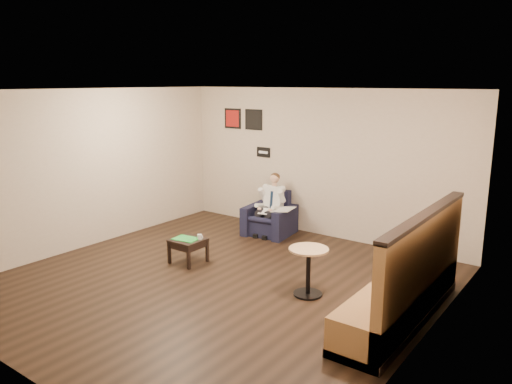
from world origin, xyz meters
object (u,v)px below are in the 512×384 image
Objects in this scene: side_table at (188,251)px; banquette at (402,266)px; seated_man at (267,207)px; smartphone at (196,237)px; coffee_mug at (200,237)px; green_folder at (186,239)px; armchair at (270,214)px; cafe_table at (308,272)px.

banquette reaches higher than side_table.
side_table is at bearing -178.01° from banquette.
banquette reaches higher than seated_man.
seated_man is 1.84m from smartphone.
coffee_mug is 0.68× the size of smartphone.
green_folder reaches higher than side_table.
seated_man is 2.29× the size of side_table.
banquette is at bearing -37.15° from armchair.
banquette is (3.36, 0.02, 0.26)m from coffee_mug.
cafe_table is at bearing -177.25° from banquette.
seated_man is 1.64× the size of cafe_table.
armchair is 1.24× the size of cafe_table.
seated_man is 0.41× the size of banquette.
seated_man is at bearing 84.50° from side_table.
cafe_table is (2.05, -1.91, -0.22)m from seated_man.
coffee_mug is (-0.03, -1.86, -0.12)m from seated_man.
green_folder is 2.27m from cafe_table.
banquette is at bearing 9.88° from smartphone.
seated_man reaches higher than smartphone.
side_table is at bearing -97.35° from smartphone.
armchair is 1.94m from smartphone.
cafe_table is at bearing 1.55° from side_table.
coffee_mug is 0.12× the size of cafe_table.
cafe_table reaches higher than coffee_mug.
side_table is 3.93× the size of smartphone.
coffee_mug is at bearing 178.72° from cafe_table.
green_folder is at bearing -102.38° from armchair.
cafe_table reaches higher than green_folder.
smartphone is at bearing 65.82° from green_folder.
armchair is 10.01× the size of coffee_mug.
seated_man is 2.81m from cafe_table.
cafe_table is (2.06, -2.02, -0.07)m from armchair.
armchair is at bearing 96.32° from smartphone.
seated_man is 2.01m from side_table.
coffee_mug is at bearing -7.10° from smartphone.
side_table is at bearing -146.53° from coffee_mug.
seated_man is at bearing -90.00° from armchair.
seated_man is 2.01m from green_folder.
armchair is at bearing 89.53° from coffee_mug.
seated_man is at bearing 150.96° from banquette.
smartphone is (-0.12, 0.04, -0.04)m from coffee_mug.
armchair is 6.79× the size of smartphone.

